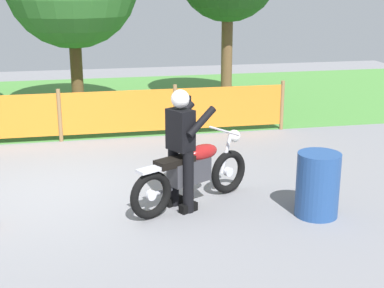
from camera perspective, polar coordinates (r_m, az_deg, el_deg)
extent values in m
cube|color=gray|center=(8.83, -13.50, -4.51)|extent=(24.00, 24.00, 0.02)
cube|color=#4C8C3D|center=(14.89, -12.97, 4.10)|extent=(24.00, 7.26, 0.01)
cylinder|color=olive|center=(11.23, -13.38, 2.85)|extent=(0.08, 0.08, 1.05)
cylinder|color=olive|center=(11.39, -1.73, 3.48)|extent=(0.08, 0.08, 1.05)
cylinder|color=olive|center=(11.99, 9.19, 3.93)|extent=(0.08, 0.08, 1.05)
cube|color=orange|center=(11.25, -7.52, 3.28)|extent=(2.22, 0.02, 0.85)
cube|color=orange|center=(11.63, 3.87, 3.82)|extent=(2.22, 0.02, 0.85)
cylinder|color=brown|center=(13.35, -11.70, 7.17)|extent=(0.28, 0.28, 2.01)
cylinder|color=brown|center=(14.21, 3.57, 8.90)|extent=(0.28, 0.28, 2.45)
torus|color=black|center=(8.34, 3.75, -2.85)|extent=(0.63, 0.42, 0.66)
cylinder|color=silver|center=(8.34, 3.75, -2.85)|extent=(0.16, 0.12, 0.14)
torus|color=black|center=(7.46, -4.21, -5.24)|extent=(0.63, 0.42, 0.66)
cylinder|color=silver|center=(7.46, -4.21, -5.24)|extent=(0.16, 0.12, 0.14)
cube|color=#38383D|center=(7.78, -0.29, -2.79)|extent=(0.66, 0.52, 0.33)
ellipsoid|color=maroon|center=(7.86, 1.02, -0.86)|extent=(0.59, 0.48, 0.23)
cube|color=black|center=(7.56, -1.77, -1.81)|extent=(0.61, 0.48, 0.10)
cube|color=silver|center=(7.33, -4.27, -2.62)|extent=(0.40, 0.32, 0.04)
cylinder|color=silver|center=(8.20, 3.48, -0.97)|extent=(0.24, 0.17, 0.59)
sphere|color=white|center=(8.25, 4.33, 0.82)|extent=(0.25, 0.25, 0.19)
cylinder|color=silver|center=(8.08, 3.32, 1.34)|extent=(0.33, 0.56, 0.03)
cylinder|color=silver|center=(7.79, -2.71, -4.76)|extent=(0.53, 0.34, 0.07)
cylinder|color=black|center=(7.83, -1.91, -3.33)|extent=(0.20, 0.20, 0.86)
cube|color=black|center=(7.96, -1.88, -5.83)|extent=(0.28, 0.22, 0.12)
cylinder|color=black|center=(7.60, -0.39, -3.95)|extent=(0.20, 0.20, 0.86)
cube|color=black|center=(7.74, -0.38, -6.52)|extent=(0.28, 0.22, 0.12)
cube|color=black|center=(7.50, -1.19, 1.47)|extent=(0.38, 0.43, 0.56)
cylinder|color=black|center=(7.75, -1.21, 2.89)|extent=(0.47, 0.32, 0.38)
cylinder|color=black|center=(7.42, 0.96, 2.29)|extent=(0.47, 0.32, 0.38)
sphere|color=white|center=(7.40, -1.21, 4.65)|extent=(0.34, 0.34, 0.25)
cube|color=black|center=(7.47, -0.62, 4.75)|extent=(0.11, 0.17, 0.08)
cylinder|color=navy|center=(7.68, 12.73, -4.08)|extent=(0.58, 0.58, 0.88)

